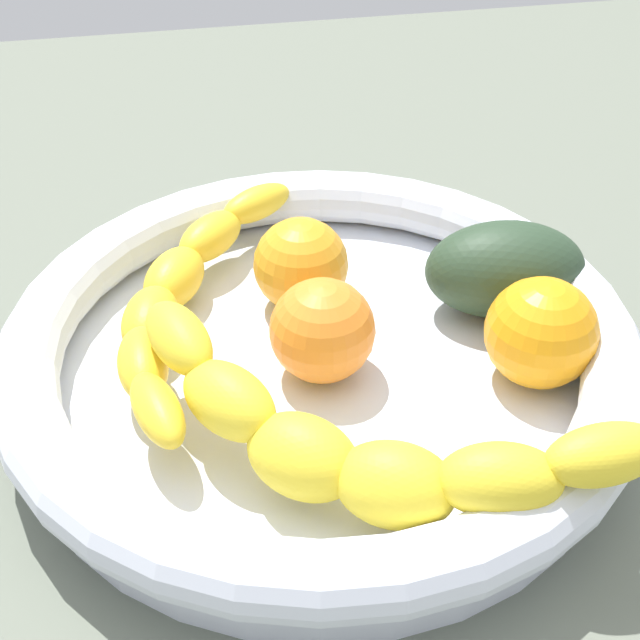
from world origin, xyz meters
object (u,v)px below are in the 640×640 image
at_px(fruit_bowl, 320,352).
at_px(banana_draped_left, 357,442).
at_px(orange_mid_left, 309,264).
at_px(avocado_dark, 505,269).
at_px(orange_front, 541,333).
at_px(orange_mid_right, 315,331).
at_px(banana_draped_right, 180,295).

bearing_deg(fruit_bowl, banana_draped_left, -91.11).
xyz_separation_m(orange_mid_left, avocado_dark, (0.11, -0.03, 0.00)).
bearing_deg(fruit_bowl, orange_front, -16.23).
bearing_deg(orange_front, orange_mid_right, 167.22).
distance_m(banana_draped_left, orange_front, 0.13).
bearing_deg(orange_mid_right, orange_mid_left, 82.52).
height_order(banana_draped_left, orange_mid_left, banana_draped_left).
xyz_separation_m(orange_mid_right, avocado_dark, (0.12, 0.03, 0.00)).
height_order(banana_draped_left, orange_front, same).
bearing_deg(fruit_bowl, orange_mid_left, 85.43).
height_order(banana_draped_right, orange_mid_left, orange_mid_left).
xyz_separation_m(fruit_bowl, orange_mid_right, (-0.00, -0.01, 0.02)).
bearing_deg(orange_mid_left, orange_mid_right, -97.48).
xyz_separation_m(fruit_bowl, banana_draped_left, (-0.00, -0.09, 0.02)).
xyz_separation_m(fruit_bowl, banana_draped_right, (-0.07, 0.05, 0.01)).
distance_m(banana_draped_left, orange_mid_left, 0.15).
height_order(orange_mid_left, avocado_dark, same).
xyz_separation_m(fruit_bowl, avocado_dark, (0.11, 0.03, 0.02)).
distance_m(banana_draped_right, avocado_dark, 0.19).
relative_size(banana_draped_right, orange_mid_right, 4.10).
bearing_deg(avocado_dark, orange_front, -93.33).
bearing_deg(orange_mid_left, banana_draped_left, -92.42).
bearing_deg(banana_draped_right, orange_mid_left, 7.35).
bearing_deg(banana_draped_right, banana_draped_left, -63.65).
bearing_deg(banana_draped_left, orange_mid_left, 87.58).
relative_size(banana_draped_left, orange_front, 3.69).
relative_size(fruit_bowl, avocado_dark, 3.69).
xyz_separation_m(banana_draped_right, orange_front, (0.18, -0.08, 0.01)).
xyz_separation_m(orange_front, avocado_dark, (0.00, 0.06, -0.00)).
xyz_separation_m(orange_mid_left, orange_mid_right, (-0.01, -0.06, 0.00)).
relative_size(orange_mid_left, orange_mid_right, 0.99).
bearing_deg(orange_front, fruit_bowl, 163.77).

